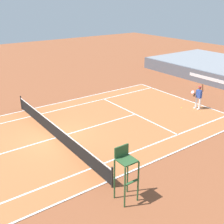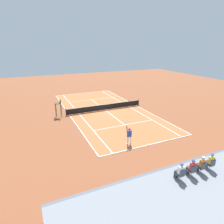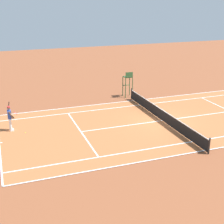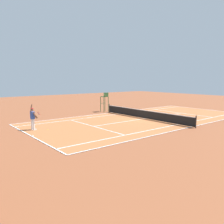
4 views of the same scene
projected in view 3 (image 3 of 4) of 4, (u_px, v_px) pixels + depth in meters
name	position (u px, v px, depth m)	size (l,w,h in m)	color
ground_plane	(162.00, 121.00, 25.00)	(80.00, 80.00, 0.00)	brown
court	(162.00, 121.00, 25.00)	(11.08, 23.88, 0.03)	#B76638
net	(162.00, 115.00, 24.83)	(11.98, 0.10, 1.07)	black
tennis_player	(10.00, 118.00, 22.87)	(0.76, 0.63, 2.08)	white
tennis_ball	(25.00, 133.00, 22.76)	(0.07, 0.07, 0.07)	#D1E533
umpire_chair	(128.00, 81.00, 30.57)	(0.77, 0.77, 2.44)	#2D562D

